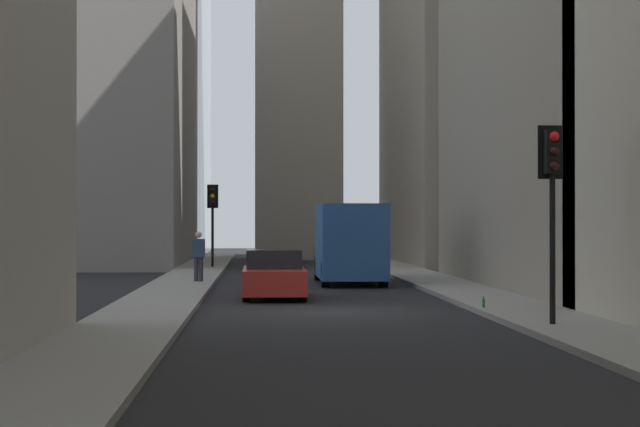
{
  "coord_description": "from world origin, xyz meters",
  "views": [
    {
      "loc": [
        -27.34,
        1.84,
        2.21
      ],
      "look_at": [
        8.82,
        -0.16,
        2.5
      ],
      "focal_mm": 62.36,
      "sensor_mm": 36.0,
      "label": 1
    }
  ],
  "objects_px": {
    "sedan_red": "(274,276)",
    "discarded_bottle": "(484,303)",
    "traffic_light_midblock": "(213,206)",
    "pedestrian": "(199,254)",
    "traffic_light_foreground": "(552,177)",
    "delivery_truck": "(349,243)"
  },
  "relations": [
    {
      "from": "delivery_truck",
      "to": "traffic_light_midblock",
      "type": "xyz_separation_m",
      "value": [
        12.14,
        5.4,
        1.5
      ]
    },
    {
      "from": "pedestrian",
      "to": "discarded_bottle",
      "type": "xyz_separation_m",
      "value": [
        -12.37,
        -7.57,
        -0.84
      ]
    },
    {
      "from": "traffic_light_foreground",
      "to": "discarded_bottle",
      "type": "bearing_deg",
      "value": 6.62
    },
    {
      "from": "delivery_truck",
      "to": "discarded_bottle",
      "type": "relative_size",
      "value": 23.93
    },
    {
      "from": "traffic_light_foreground",
      "to": "pedestrian",
      "type": "height_order",
      "value": "traffic_light_foreground"
    },
    {
      "from": "delivery_truck",
      "to": "traffic_light_midblock",
      "type": "bearing_deg",
      "value": 23.98
    },
    {
      "from": "pedestrian",
      "to": "discarded_bottle",
      "type": "relative_size",
      "value": 6.46
    },
    {
      "from": "traffic_light_midblock",
      "to": "discarded_bottle",
      "type": "xyz_separation_m",
      "value": [
        -25.31,
        -7.62,
        -2.71
      ]
    },
    {
      "from": "sedan_red",
      "to": "discarded_bottle",
      "type": "relative_size",
      "value": 15.93
    },
    {
      "from": "traffic_light_midblock",
      "to": "pedestrian",
      "type": "bearing_deg",
      "value": -179.78
    },
    {
      "from": "traffic_light_midblock",
      "to": "pedestrian",
      "type": "height_order",
      "value": "traffic_light_midblock"
    },
    {
      "from": "traffic_light_foreground",
      "to": "traffic_light_midblock",
      "type": "height_order",
      "value": "traffic_light_foreground"
    },
    {
      "from": "traffic_light_foreground",
      "to": "pedestrian",
      "type": "bearing_deg",
      "value": 25.69
    },
    {
      "from": "pedestrian",
      "to": "traffic_light_midblock",
      "type": "bearing_deg",
      "value": 0.22
    },
    {
      "from": "traffic_light_foreground",
      "to": "discarded_bottle",
      "type": "height_order",
      "value": "traffic_light_foreground"
    },
    {
      "from": "delivery_truck",
      "to": "pedestrian",
      "type": "relative_size",
      "value": 3.7
    },
    {
      "from": "traffic_light_midblock",
      "to": "sedan_red",
      "type": "bearing_deg",
      "value": -172.52
    },
    {
      "from": "sedan_red",
      "to": "traffic_light_midblock",
      "type": "distance_m",
      "value": 20.1
    },
    {
      "from": "traffic_light_foreground",
      "to": "delivery_truck",
      "type": "bearing_deg",
      "value": 8.82
    },
    {
      "from": "traffic_light_foreground",
      "to": "pedestrian",
      "type": "xyz_separation_m",
      "value": [
        16.8,
        8.08,
        -2.03
      ]
    },
    {
      "from": "traffic_light_midblock",
      "to": "delivery_truck",
      "type": "bearing_deg",
      "value": -156.02
    },
    {
      "from": "delivery_truck",
      "to": "traffic_light_foreground",
      "type": "height_order",
      "value": "traffic_light_foreground"
    }
  ]
}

